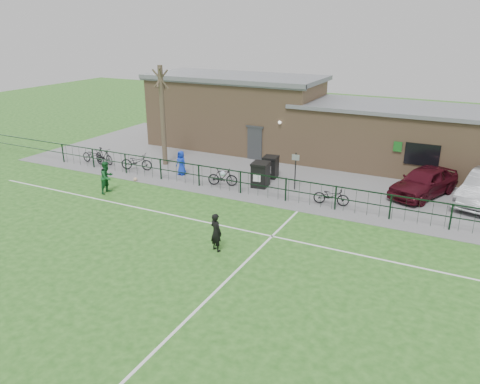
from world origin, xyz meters
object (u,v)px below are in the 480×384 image
at_px(car_maroon, 424,182).
at_px(ball_ground, 135,179).
at_px(bicycle_e, 331,196).
at_px(spectator_child, 181,163).
at_px(wheelie_bin_right, 271,168).
at_px(bicycle_b, 104,156).
at_px(bicycle_a, 93,156).
at_px(bare_tree, 163,117).
at_px(bicycle_c, 137,162).
at_px(outfield_player, 107,177).
at_px(wheelie_bin_left, 261,175).
at_px(bicycle_d, 223,177).
at_px(sign_post, 295,171).

relative_size(car_maroon, ball_ground, 21.25).
height_order(bicycle_e, spectator_child, spectator_child).
xyz_separation_m(wheelie_bin_right, bicycle_b, (-10.29, -2.23, -0.06)).
bearing_deg(bicycle_a, bicycle_e, -87.01).
height_order(bare_tree, spectator_child, bare_tree).
relative_size(bicycle_c, outfield_player, 1.13).
bearing_deg(wheelie_bin_left, bicycle_c, 178.40).
bearing_deg(spectator_child, ball_ground, -117.25).
relative_size(outfield_player, ball_ground, 8.10).
bearing_deg(bicycle_d, car_maroon, -88.09).
distance_m(car_maroon, bicycle_c, 16.07).
relative_size(bicycle_d, ball_ground, 7.85).
height_order(bicycle_d, ball_ground, bicycle_d).
bearing_deg(bicycle_e, wheelie_bin_left, 70.56).
height_order(car_maroon, bicycle_b, car_maroon).
bearing_deg(ball_ground, bicycle_b, 155.34).
bearing_deg(spectator_child, outfield_player, -101.25).
xyz_separation_m(car_maroon, spectator_child, (-12.87, -2.66, -0.04)).
height_order(bicycle_d, bicycle_e, bicycle_d).
distance_m(bare_tree, ball_ground, 4.49).
distance_m(sign_post, bicycle_b, 12.28).
xyz_separation_m(bicycle_c, ball_ground, (1.21, -1.67, -0.42)).
height_order(bicycle_b, ball_ground, bicycle_b).
xyz_separation_m(wheelie_bin_left, bicycle_c, (-7.81, -0.65, -0.12)).
bearing_deg(bicycle_c, car_maroon, -96.89).
distance_m(bicycle_c, outfield_player, 3.95).
relative_size(wheelie_bin_left, sign_post, 0.62).
distance_m(bicycle_b, spectator_child, 5.52).
xyz_separation_m(wheelie_bin_right, bicycle_c, (-7.68, -2.31, -0.07)).
bearing_deg(wheelie_bin_left, outfield_player, -152.82).
bearing_deg(bicycle_c, bicycle_b, 70.24).
xyz_separation_m(bicycle_a, bicycle_d, (9.27, -0.08, 0.01)).
bearing_deg(car_maroon, sign_post, -137.95).
xyz_separation_m(outfield_player, ball_ground, (0.08, 2.10, -0.73)).
relative_size(bicycle_a, outfield_player, 1.08).
relative_size(bare_tree, spectator_child, 4.23).
height_order(bare_tree, bicycle_e, bare_tree).
bearing_deg(bicycle_b, spectator_child, -73.95).
bearing_deg(bicycle_c, sign_post, -101.95).
relative_size(car_maroon, bicycle_d, 2.71).
relative_size(bicycle_b, outfield_player, 1.01).
distance_m(sign_post, bicycle_e, 2.71).
bearing_deg(ball_ground, car_maroon, 18.09).
bearing_deg(outfield_player, ball_ground, -3.80).
xyz_separation_m(bicycle_c, spectator_child, (2.90, 0.43, 0.21)).
distance_m(car_maroon, bicycle_d, 10.35).
height_order(car_maroon, ball_ground, car_maroon).
height_order(wheelie_bin_right, bicycle_e, wheelie_bin_right).
xyz_separation_m(bare_tree, spectator_child, (2.08, -1.30, -2.27)).
height_order(bicycle_c, bicycle_d, bicycle_c).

